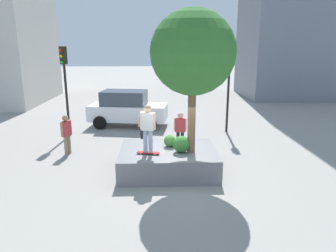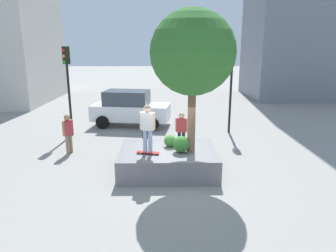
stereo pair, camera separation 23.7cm
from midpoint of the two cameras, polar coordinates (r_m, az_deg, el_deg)
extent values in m
plane|color=gray|center=(11.62, 0.29, -8.63)|extent=(120.00, 120.00, 0.00)
cube|color=slate|center=(11.68, -0.58, -6.28)|extent=(3.54, 2.73, 0.84)
cylinder|color=brown|center=(10.97, 3.73, 1.99)|extent=(0.28, 0.28, 2.71)
sphere|color=#2D6628|center=(10.71, 3.93, 13.28)|extent=(2.89, 2.89, 2.89)
sphere|color=#3D7A33|center=(11.80, -0.24, -2.73)|extent=(0.46, 0.46, 0.46)
sphere|color=#2D6628|center=(11.17, 1.85, -3.35)|extent=(0.60, 0.60, 0.60)
cube|color=#A51E1E|center=(11.08, -4.26, -4.84)|extent=(0.83, 0.38, 0.02)
sphere|color=beige|center=(11.08, -5.65, -5.07)|extent=(0.06, 0.06, 0.06)
sphere|color=beige|center=(11.23, -5.42, -4.79)|extent=(0.06, 0.06, 0.06)
sphere|color=beige|center=(10.96, -3.07, -5.25)|extent=(0.06, 0.06, 0.06)
sphere|color=beige|center=(11.11, -2.87, -4.96)|extent=(0.06, 0.06, 0.06)
cylinder|color=#8C9EB7|center=(10.92, -3.83, -2.85)|extent=(0.15, 0.15, 0.81)
cylinder|color=#8C9EB7|center=(10.98, -4.78, -2.77)|extent=(0.15, 0.15, 0.81)
cube|color=silver|center=(10.76, -4.38, 0.84)|extent=(0.49, 0.33, 0.63)
cylinder|color=#D8AD8C|center=(10.67, -3.17, 0.85)|extent=(0.10, 0.10, 0.60)
cylinder|color=#D8AD8C|center=(10.84, -5.56, 1.01)|extent=(0.10, 0.10, 0.60)
sphere|color=#D8AD8C|center=(10.66, -4.42, 3.18)|extent=(0.26, 0.26, 0.26)
cube|color=white|center=(18.22, -7.63, 2.54)|extent=(4.64, 2.48, 0.88)
cube|color=#38424C|center=(18.12, -8.40, 5.15)|extent=(2.68, 1.98, 0.79)
cylinder|color=black|center=(18.93, -2.76, 1.74)|extent=(0.77, 0.33, 0.75)
cylinder|color=black|center=(17.15, -3.74, 0.37)|extent=(0.77, 0.33, 0.75)
cylinder|color=black|center=(19.57, -10.96, 1.91)|extent=(0.77, 0.33, 0.75)
cylinder|color=black|center=(17.86, -12.70, 0.61)|extent=(0.77, 0.33, 0.75)
cylinder|color=black|center=(16.85, 10.50, 5.02)|extent=(0.12, 0.12, 3.70)
cube|color=black|center=(16.64, 10.87, 12.76)|extent=(0.25, 0.29, 0.85)
sphere|color=red|center=(16.59, 10.40, 13.62)|extent=(0.14, 0.14, 0.14)
sphere|color=gold|center=(16.60, 10.35, 12.66)|extent=(0.14, 0.14, 0.14)
sphere|color=green|center=(16.61, 10.31, 11.69)|extent=(0.14, 0.14, 0.14)
cylinder|color=black|center=(16.65, -18.37, 4.36)|extent=(0.12, 0.12, 3.67)
cube|color=black|center=(16.43, -19.01, 12.12)|extent=(0.36, 0.34, 0.85)
sphere|color=red|center=(16.32, -19.45, 12.94)|extent=(0.14, 0.14, 0.14)
sphere|color=gold|center=(16.33, -19.37, 11.96)|extent=(0.14, 0.14, 0.14)
sphere|color=green|center=(16.34, -19.28, 10.98)|extent=(0.14, 0.14, 0.14)
cylinder|color=black|center=(14.10, 2.13, -2.65)|extent=(0.15, 0.15, 0.81)
cylinder|color=black|center=(14.13, 1.36, -2.61)|extent=(0.15, 0.15, 0.81)
cube|color=#B23338|center=(13.92, 1.77, 0.19)|extent=(0.48, 0.28, 0.63)
cylinder|color=#D8AD8C|center=(13.89, 2.75, 0.22)|extent=(0.10, 0.10, 0.60)
cylinder|color=#D8AD8C|center=(13.95, 0.79, 0.30)|extent=(0.10, 0.10, 0.60)
sphere|color=#D8AD8C|center=(13.81, 1.78, 1.99)|extent=(0.26, 0.26, 0.26)
cylinder|color=black|center=(15.45, -4.71, -1.32)|extent=(0.13, 0.13, 0.71)
cylinder|color=black|center=(15.38, -5.28, -1.41)|extent=(0.13, 0.13, 0.71)
cube|color=silver|center=(15.25, -5.05, 0.93)|extent=(0.44, 0.35, 0.56)
cylinder|color=#D8AD8C|center=(15.34, -4.34, 1.09)|extent=(0.09, 0.09, 0.53)
cylinder|color=#D8AD8C|center=(15.16, -5.77, 0.89)|extent=(0.09, 0.09, 0.53)
sphere|color=#D8AD8C|center=(15.16, -5.08, 2.39)|extent=(0.23, 0.23, 0.23)
cylinder|color=#847056|center=(14.27, -18.09, -3.16)|extent=(0.15, 0.15, 0.82)
cylinder|color=#847056|center=(14.13, -18.61, -3.37)|extent=(0.15, 0.15, 0.82)
cube|color=#B23338|center=(14.00, -18.59, -0.42)|extent=(0.38, 0.50, 0.64)
cylinder|color=#9E7251|center=(14.17, -17.95, -0.12)|extent=(0.10, 0.10, 0.60)
cylinder|color=#9E7251|center=(13.83, -19.26, -0.59)|extent=(0.10, 0.10, 0.60)
sphere|color=#9E7251|center=(13.90, -18.74, 1.38)|extent=(0.27, 0.27, 0.27)
camera|label=1|loc=(0.12, -90.60, -0.16)|focal=33.34mm
camera|label=2|loc=(0.12, 89.40, 0.16)|focal=33.34mm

